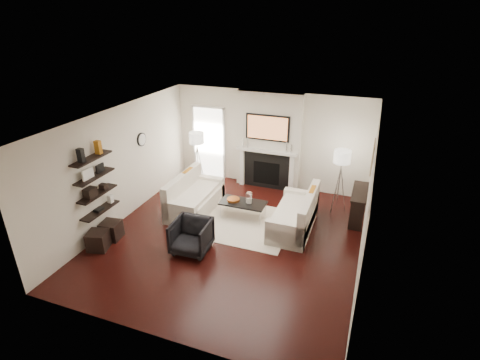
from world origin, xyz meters
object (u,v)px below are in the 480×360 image
(ottoman_near, at_px, (111,230))
(loveseat_right_base, at_px, (293,220))
(lamp_left_shade, at_px, (197,138))
(lamp_right_shade, at_px, (342,157))
(loveseat_left_base, at_px, (196,203))
(coffee_table, at_px, (243,203))
(armchair, at_px, (191,235))

(ottoman_near, bearing_deg, loveseat_right_base, 25.98)
(lamp_left_shade, xyz_separation_m, lamp_right_shade, (3.90, -0.08, 0.00))
(loveseat_left_base, xyz_separation_m, lamp_left_shade, (-0.56, 1.33, 1.24))
(loveseat_right_base, relative_size, ottoman_near, 4.50)
(lamp_right_shade, bearing_deg, loveseat_right_base, -123.90)
(loveseat_right_base, height_order, lamp_right_shade, lamp_right_shade)
(coffee_table, height_order, armchair, armchair)
(loveseat_left_base, xyz_separation_m, loveseat_right_base, (2.51, 0.00, 0.00))
(loveseat_right_base, bearing_deg, coffee_table, 176.78)
(loveseat_right_base, height_order, lamp_left_shade, lamp_left_shade)
(coffee_table, relative_size, ottoman_near, 2.75)
(loveseat_right_base, xyz_separation_m, coffee_table, (-1.26, 0.07, 0.19))
(coffee_table, bearing_deg, armchair, -107.67)
(lamp_left_shade, bearing_deg, armchair, -66.53)
(loveseat_left_base, height_order, lamp_right_shade, lamp_right_shade)
(loveseat_left_base, relative_size, coffee_table, 1.64)
(armchair, bearing_deg, coffee_table, 69.21)
(loveseat_right_base, relative_size, lamp_right_shade, 4.50)
(coffee_table, bearing_deg, lamp_left_shade, 145.31)
(coffee_table, relative_size, lamp_right_shade, 2.75)
(coffee_table, relative_size, armchair, 1.42)
(armchair, bearing_deg, lamp_left_shade, 110.35)
(loveseat_left_base, height_order, ottoman_near, loveseat_left_base)
(loveseat_left_base, bearing_deg, ottoman_near, -123.38)
(lamp_right_shade, bearing_deg, loveseat_left_base, -159.59)
(loveseat_left_base, distance_m, coffee_table, 1.26)
(loveseat_left_base, distance_m, loveseat_right_base, 2.51)
(loveseat_left_base, relative_size, lamp_right_shade, 4.50)
(coffee_table, xyz_separation_m, ottoman_near, (-2.43, -1.87, -0.20))
(loveseat_left_base, distance_m, ottoman_near, 2.15)
(loveseat_right_base, bearing_deg, ottoman_near, -154.02)
(loveseat_left_base, bearing_deg, coffee_table, 3.44)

